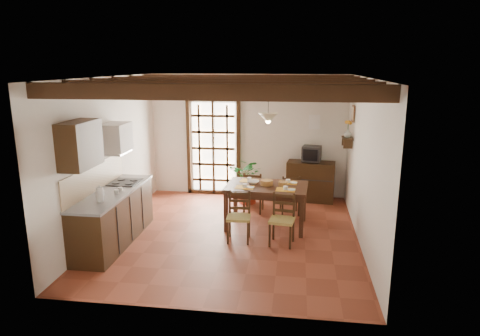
% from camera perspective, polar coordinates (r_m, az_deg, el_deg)
% --- Properties ---
extents(ground_plane, '(5.00, 5.00, 0.00)m').
position_cam_1_polar(ground_plane, '(7.87, -1.13, -8.83)').
color(ground_plane, brown).
extents(room_shell, '(4.52, 5.02, 2.81)m').
position_cam_1_polar(room_shell, '(7.37, -1.19, 4.33)').
color(room_shell, silver).
rests_on(room_shell, ground_plane).
extents(ceiling_beams, '(4.50, 4.34, 0.20)m').
position_cam_1_polar(ceiling_beams, '(7.27, -1.23, 11.14)').
color(ceiling_beams, black).
rests_on(ceiling_beams, room_shell).
extents(french_door, '(1.26, 0.11, 2.32)m').
position_cam_1_polar(french_door, '(9.99, -3.55, 3.07)').
color(french_door, white).
rests_on(french_door, ground_plane).
extents(kitchen_counter, '(0.64, 2.25, 1.38)m').
position_cam_1_polar(kitchen_counter, '(7.70, -16.48, -6.17)').
color(kitchen_counter, black).
rests_on(kitchen_counter, ground_plane).
extents(upper_cabinet, '(0.35, 0.80, 0.70)m').
position_cam_1_polar(upper_cabinet, '(6.79, -20.56, 2.95)').
color(upper_cabinet, black).
rests_on(upper_cabinet, room_shell).
extents(range_hood, '(0.38, 0.60, 0.54)m').
position_cam_1_polar(range_hood, '(7.91, -16.12, 3.84)').
color(range_hood, white).
rests_on(range_hood, room_shell).
extents(counter_items, '(0.50, 1.43, 0.25)m').
position_cam_1_polar(counter_items, '(7.63, -16.45, -2.51)').
color(counter_items, black).
rests_on(counter_items, kitchen_counter).
extents(dining_table, '(1.56, 1.06, 0.81)m').
position_cam_1_polar(dining_table, '(8.03, 3.57, -3.01)').
color(dining_table, '#381E12').
rests_on(dining_table, ground_plane).
extents(chair_near_left, '(0.42, 0.40, 0.87)m').
position_cam_1_polar(chair_near_left, '(7.51, -0.16, -7.70)').
color(chair_near_left, '#9F8E43').
rests_on(chair_near_left, ground_plane).
extents(chair_near_right, '(0.45, 0.44, 0.88)m').
position_cam_1_polar(chair_near_right, '(7.41, 5.61, -8.06)').
color(chair_near_right, '#9F8E43').
rests_on(chair_near_right, ground_plane).
extents(chair_far_left, '(0.43, 0.41, 0.86)m').
position_cam_1_polar(chair_far_left, '(8.94, 1.81, -4.18)').
color(chair_far_left, '#9F8E43').
rests_on(chair_far_left, ground_plane).
extents(chair_far_right, '(0.44, 0.43, 0.84)m').
position_cam_1_polar(chair_far_right, '(8.85, 6.64, -4.49)').
color(chair_far_right, '#9F8E43').
rests_on(chair_far_right, ground_plane).
extents(table_setting, '(1.09, 0.73, 0.10)m').
position_cam_1_polar(table_setting, '(7.97, 3.59, -1.65)').
color(table_setting, gold).
rests_on(table_setting, dining_table).
extents(table_bowl, '(0.26, 0.26, 0.05)m').
position_cam_1_polar(table_bowl, '(8.08, 1.75, -1.91)').
color(table_bowl, white).
rests_on(table_bowl, dining_table).
extents(sideboard, '(1.09, 0.58, 0.89)m').
position_cam_1_polar(sideboard, '(9.76, 9.37, -1.75)').
color(sideboard, black).
rests_on(sideboard, ground_plane).
extents(crt_tv, '(0.45, 0.43, 0.34)m').
position_cam_1_polar(crt_tv, '(9.60, 9.52, 1.90)').
color(crt_tv, black).
rests_on(crt_tv, sideboard).
extents(fuse_box, '(0.25, 0.03, 0.32)m').
position_cam_1_polar(fuse_box, '(9.75, 9.89, 6.05)').
color(fuse_box, white).
rests_on(fuse_box, room_shell).
extents(plant_pot, '(0.39, 0.39, 0.24)m').
position_cam_1_polar(plant_pot, '(9.55, 1.00, -4.01)').
color(plant_pot, maroon).
rests_on(plant_pot, ground_plane).
extents(potted_plant, '(2.36, 2.18, 2.18)m').
position_cam_1_polar(potted_plant, '(9.42, 1.02, -1.34)').
color(potted_plant, '#144C19').
rests_on(potted_plant, ground_plane).
extents(wall_shelf, '(0.20, 0.42, 0.20)m').
position_cam_1_polar(wall_shelf, '(8.97, 14.12, 3.63)').
color(wall_shelf, black).
rests_on(wall_shelf, room_shell).
extents(shelf_vase, '(0.15, 0.15, 0.15)m').
position_cam_1_polar(shelf_vase, '(8.94, 14.17, 4.51)').
color(shelf_vase, '#B2BFB2').
rests_on(shelf_vase, wall_shelf).
extents(shelf_flowers, '(0.14, 0.14, 0.36)m').
position_cam_1_polar(shelf_flowers, '(8.91, 14.25, 5.83)').
color(shelf_flowers, gold).
rests_on(shelf_flowers, shelf_vase).
extents(framed_picture, '(0.03, 0.32, 0.32)m').
position_cam_1_polar(framed_picture, '(8.90, 14.86, 7.03)').
color(framed_picture, brown).
rests_on(framed_picture, room_shell).
extents(pendant_lamp, '(0.36, 0.36, 0.84)m').
position_cam_1_polar(pendant_lamp, '(7.85, 3.77, 6.82)').
color(pendant_lamp, black).
rests_on(pendant_lamp, room_shell).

